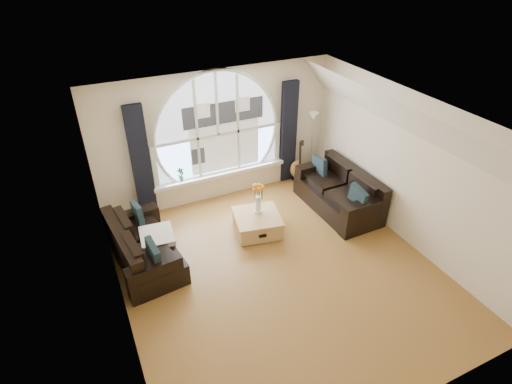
{
  "coord_description": "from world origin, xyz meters",
  "views": [
    {
      "loc": [
        -2.57,
        -4.54,
        4.85
      ],
      "look_at": [
        0.0,
        0.9,
        1.05
      ],
      "focal_mm": 28.91,
      "sensor_mm": 36.0,
      "label": 1
    }
  ],
  "objects_px": {
    "potted_plant": "(181,175)",
    "sofa_left": "(144,245)",
    "floor_lamp": "(311,147)",
    "sofa_right": "(338,192)",
    "coffee_chest": "(257,223)",
    "vase_flowers": "(258,195)",
    "guitar": "(299,160)"
  },
  "relations": [
    {
      "from": "sofa_left",
      "to": "vase_flowers",
      "type": "height_order",
      "value": "vase_flowers"
    },
    {
      "from": "floor_lamp",
      "to": "guitar",
      "type": "xyz_separation_m",
      "value": [
        -0.31,
        0.0,
        -0.27
      ]
    },
    {
      "from": "sofa_right",
      "to": "guitar",
      "type": "height_order",
      "value": "guitar"
    },
    {
      "from": "vase_flowers",
      "to": "sofa_left",
      "type": "bearing_deg",
      "value": -177.83
    },
    {
      "from": "coffee_chest",
      "to": "potted_plant",
      "type": "height_order",
      "value": "potted_plant"
    },
    {
      "from": "potted_plant",
      "to": "sofa_left",
      "type": "bearing_deg",
      "value": -126.31
    },
    {
      "from": "floor_lamp",
      "to": "guitar",
      "type": "distance_m",
      "value": 0.41
    },
    {
      "from": "sofa_left",
      "to": "guitar",
      "type": "height_order",
      "value": "guitar"
    },
    {
      "from": "guitar",
      "to": "potted_plant",
      "type": "height_order",
      "value": "guitar"
    },
    {
      "from": "sofa_left",
      "to": "potted_plant",
      "type": "bearing_deg",
      "value": 46.86
    },
    {
      "from": "coffee_chest",
      "to": "guitar",
      "type": "xyz_separation_m",
      "value": [
        1.66,
        1.33,
        0.32
      ]
    },
    {
      "from": "sofa_left",
      "to": "potted_plant",
      "type": "relative_size",
      "value": 5.85
    },
    {
      "from": "sofa_left",
      "to": "sofa_right",
      "type": "distance_m",
      "value": 3.92
    },
    {
      "from": "potted_plant",
      "to": "coffee_chest",
      "type": "bearing_deg",
      "value": -57.18
    },
    {
      "from": "floor_lamp",
      "to": "potted_plant",
      "type": "height_order",
      "value": "floor_lamp"
    },
    {
      "from": "guitar",
      "to": "potted_plant",
      "type": "relative_size",
      "value": 3.55
    },
    {
      "from": "guitar",
      "to": "potted_plant",
      "type": "bearing_deg",
      "value": -163.53
    },
    {
      "from": "sofa_left",
      "to": "potted_plant",
      "type": "height_order",
      "value": "potted_plant"
    },
    {
      "from": "coffee_chest",
      "to": "floor_lamp",
      "type": "distance_m",
      "value": 2.45
    },
    {
      "from": "vase_flowers",
      "to": "potted_plant",
      "type": "distance_m",
      "value": 1.78
    },
    {
      "from": "sofa_right",
      "to": "potted_plant",
      "type": "distance_m",
      "value": 3.21
    },
    {
      "from": "sofa_left",
      "to": "sofa_right",
      "type": "height_order",
      "value": "sofa_right"
    },
    {
      "from": "guitar",
      "to": "sofa_right",
      "type": "bearing_deg",
      "value": -62.14
    },
    {
      "from": "sofa_right",
      "to": "coffee_chest",
      "type": "bearing_deg",
      "value": 179.16
    },
    {
      "from": "sofa_right",
      "to": "guitar",
      "type": "bearing_deg",
      "value": 96.04
    },
    {
      "from": "sofa_right",
      "to": "coffee_chest",
      "type": "relative_size",
      "value": 2.27
    },
    {
      "from": "floor_lamp",
      "to": "potted_plant",
      "type": "relative_size",
      "value": 5.36
    },
    {
      "from": "sofa_left",
      "to": "coffee_chest",
      "type": "height_order",
      "value": "sofa_left"
    },
    {
      "from": "floor_lamp",
      "to": "coffee_chest",
      "type": "bearing_deg",
      "value": -146.02
    },
    {
      "from": "floor_lamp",
      "to": "potted_plant",
      "type": "xyz_separation_m",
      "value": [
        -2.96,
        0.2,
        -0.1
      ]
    },
    {
      "from": "sofa_right",
      "to": "coffee_chest",
      "type": "height_order",
      "value": "sofa_right"
    },
    {
      "from": "vase_flowers",
      "to": "coffee_chest",
      "type": "bearing_deg",
      "value": -123.84
    }
  ]
}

